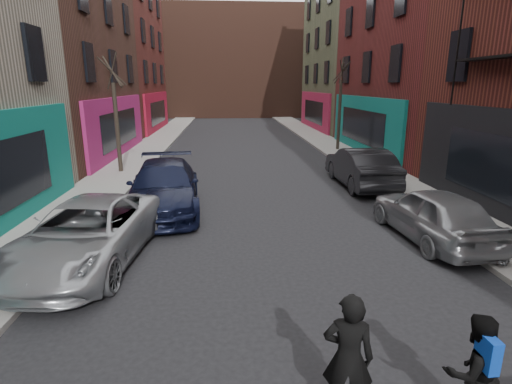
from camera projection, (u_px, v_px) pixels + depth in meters
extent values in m
cube|color=gray|center=(159.00, 140.00, 30.99)|extent=(2.50, 84.00, 0.13)
cube|color=gray|center=(318.00, 138.00, 31.89)|extent=(2.50, 84.00, 0.13)
cube|color=#47281E|center=(232.00, 64.00, 54.67)|extent=(40.00, 10.00, 14.00)
imported|color=#96999E|center=(88.00, 233.00, 9.59)|extent=(3.06, 5.62, 1.50)
imported|color=black|center=(164.00, 187.00, 13.62)|extent=(2.81, 5.86, 1.65)
imported|color=gray|center=(433.00, 214.00, 10.99)|extent=(2.11, 4.55, 1.51)
imported|color=black|center=(361.00, 167.00, 16.88)|extent=(1.81, 5.05, 1.66)
imported|color=black|center=(348.00, 357.00, 4.89)|extent=(0.71, 0.57, 1.72)
imported|color=black|center=(473.00, 373.00, 4.88)|extent=(0.78, 0.61, 1.57)
cube|color=#0C3AB1|center=(488.00, 353.00, 4.60)|extent=(0.15, 0.30, 0.42)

